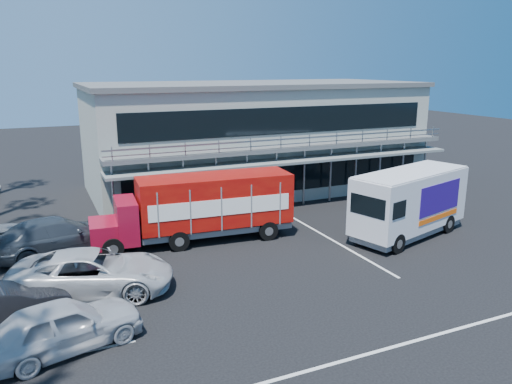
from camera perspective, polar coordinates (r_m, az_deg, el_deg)
name	(u,v)px	position (r m, az deg, el deg)	size (l,w,h in m)	color
ground	(331,269)	(21.74, 8.57, -8.65)	(120.00, 120.00, 0.00)	black
building	(253,136)	(34.97, -0.30, 6.45)	(22.40, 12.00, 7.30)	#949B8E
red_truck	(202,206)	(24.39, -6.21, -1.58)	(9.78, 3.02, 3.24)	maroon
white_van	(409,202)	(26.04, 17.12, -1.12)	(7.26, 4.21, 3.36)	silver
parked_car_a	(63,325)	(16.59, -21.19, -14.04)	(1.90, 4.71, 1.61)	#B0B2B7
parked_car_b	(3,306)	(18.85, -26.93, -11.53)	(1.47, 4.20, 1.38)	black
parked_car_c	(93,273)	(19.99, -18.16, -8.74)	(2.76, 5.98, 1.66)	#BABABC
parked_car_d	(58,236)	(24.60, -21.68, -4.68)	(2.37, 5.82, 1.69)	#2E353D
parked_car_e	(9,240)	(25.17, -26.40, -4.92)	(1.84, 4.57, 1.56)	slate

